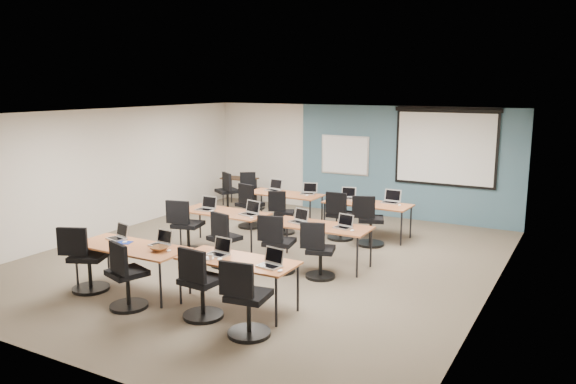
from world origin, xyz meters
The scene contains 58 objects.
floor centered at (0.00, 0.00, 0.00)m, with size 8.00×9.00×0.02m, color #6B6354.
ceiling centered at (0.00, 0.00, 2.70)m, with size 8.00×9.00×0.02m, color white.
wall_back centered at (0.00, 4.50, 1.35)m, with size 8.00×0.04×2.70m, color beige.
wall_front centered at (0.00, -4.50, 1.35)m, with size 8.00×0.04×2.70m, color beige.
wall_left centered at (-4.00, 0.00, 1.35)m, with size 0.04×9.00×2.70m, color beige.
wall_right centered at (4.00, 0.00, 1.35)m, with size 0.04×9.00×2.70m, color beige.
blue_accent_panel centered at (1.25, 4.47, 1.35)m, with size 5.50×0.04×2.70m, color #3D5977.
whiteboard centered at (-0.30, 4.43, 1.45)m, with size 1.28×0.03×0.98m.
projector_screen centered at (2.20, 4.41, 1.89)m, with size 2.40×0.10×1.82m.
training_table_front_left centered at (-0.95, -2.37, 0.69)m, with size 1.87×0.78×0.73m.
training_table_front_right centered at (0.89, -2.13, 0.68)m, with size 1.76×0.73×0.73m.
training_table_mid_left centered at (-1.10, 0.31, 0.69)m, with size 1.82×0.76×0.73m.
training_table_mid_right centered at (1.05, 0.24, 0.69)m, with size 1.82×0.76×0.73m.
training_table_back_left centered at (-0.97, 2.53, 0.68)m, with size 1.75×0.73×0.73m.
training_table_back_right centered at (1.09, 2.45, 0.69)m, with size 1.83×0.76×0.73m.
laptop_0 centered at (-1.43, -2.15, 0.79)m, with size 0.31×0.27×0.24m.
mouse_0 centered at (-1.17, -2.28, 0.74)m, with size 0.06×0.09×0.03m, color white.
task_chair_0 centered at (-1.58, -2.72, 0.44)m, with size 0.62×0.58×1.05m.
laptop_1 centered at (-0.57, -2.10, 0.79)m, with size 0.30×0.26×0.23m.
mouse_1 centered at (-0.25, -2.30, 0.74)m, with size 0.06×0.09×0.03m, color white.
task_chair_1 centered at (-0.49, -2.96, 0.43)m, with size 0.57×0.55×1.03m.
laptop_2 centered at (0.52, -2.06, 0.79)m, with size 0.32×0.27×0.24m.
mouse_2 centered at (0.67, -2.27, 0.74)m, with size 0.06×0.10×0.04m, color white.
task_chair_2 centered at (0.65, -2.71, 0.43)m, with size 0.57×0.57×1.04m.
laptop_3 centered at (1.46, -2.15, 0.79)m, with size 0.32×0.27×0.24m.
mouse_3 centered at (1.68, -2.29, 0.74)m, with size 0.06×0.10×0.03m, color white.
task_chair_3 centered at (1.51, -2.88, 0.43)m, with size 0.57×0.57×1.04m.
laptop_4 centered at (-1.49, 0.27, 0.79)m, with size 0.35×0.30×0.26m.
mouse_4 centered at (-1.28, 0.17, 0.74)m, with size 0.06×0.10×0.03m, color white.
task_chair_4 centered at (-1.53, -0.35, 0.44)m, with size 0.58×0.58×1.05m.
laptop_5 centered at (-0.50, 0.35, 0.79)m, with size 0.34×0.29×0.26m.
mouse_5 centered at (-0.30, 0.08, 0.74)m, with size 0.05×0.09×0.03m, color white.
task_chair_5 centered at (-0.40, -0.68, 0.42)m, with size 0.53×0.53×1.01m.
laptop_6 centered at (0.62, 0.26, 0.79)m, with size 0.32×0.27×0.24m.
mouse_6 centered at (0.76, 0.13, 0.74)m, with size 0.06×0.10×0.04m, color white.
task_chair_6 centered at (0.59, -0.50, 0.43)m, with size 0.55×0.55×1.03m.
laptop_7 centered at (1.49, 0.28, 0.79)m, with size 0.30×0.26×0.23m.
mouse_7 centered at (1.71, 0.14, 0.74)m, with size 0.06×0.10×0.03m, color white.
task_chair_7 centered at (1.35, -0.43, 0.41)m, with size 0.51×0.50×0.99m.
laptop_8 centered at (-1.37, 2.73, 0.79)m, with size 0.35×0.30×0.26m.
mouse_8 centered at (-1.17, 2.51, 0.74)m, with size 0.06×0.10×0.04m, color white.
task_chair_8 centered at (-1.52, 1.86, 0.43)m, with size 0.55×0.55×1.03m.
laptop_9 centered at (-0.46, 2.75, 0.79)m, with size 0.33×0.28×0.25m.
mouse_9 centered at (-0.39, 2.53, 0.74)m, with size 0.06×0.10×0.03m, color white.
task_chair_9 centered at (-0.61, 1.78, 0.39)m, with size 0.50×0.47×0.96m.
laptop_10 centered at (0.52, 2.70, 0.79)m, with size 0.32×0.27×0.24m.
mouse_10 centered at (0.77, 2.43, 0.74)m, with size 0.06×0.09×0.03m, color white.
task_chair_10 centered at (0.67, 1.95, 0.43)m, with size 0.55×0.55×1.03m.
laptop_11 centered at (1.52, 2.74, 0.80)m, with size 0.36×0.30×0.27m.
mouse_11 centered at (1.77, 2.53, 0.74)m, with size 0.06×0.09×0.03m, color white.
task_chair_11 centered at (1.38, 1.82, 0.43)m, with size 0.59×0.56×1.04m.
blue_mousepad centered at (-1.17, -2.29, 0.73)m, with size 0.23×0.19×0.01m, color navy.
snack_bowl centered at (-0.39, -2.35, 0.77)m, with size 0.32×0.32×0.08m, color brown.
snack_plate centered at (0.48, -2.31, 0.74)m, with size 0.19×0.19×0.01m, color white.
coffee_cup centered at (0.56, -2.33, 0.77)m, with size 0.07×0.07×0.06m, color silver.
utility_table centered at (-3.05, 3.75, 0.66)m, with size 0.93×0.52×0.75m.
spare_chair_a centered at (-2.49, 3.56, 0.40)m, with size 0.57×0.50×0.98m.
spare_chair_b centered at (-2.83, 2.88, 0.44)m, with size 0.64×0.57×1.05m.
Camera 1 is at (5.27, -8.52, 3.20)m, focal length 35.00 mm.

